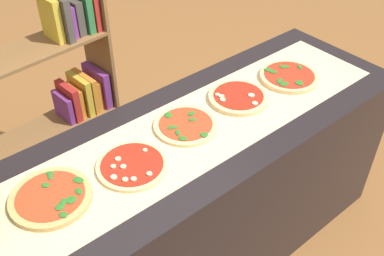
# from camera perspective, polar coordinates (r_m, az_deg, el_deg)

# --- Properties ---
(ground_plane) EXTENTS (12.00, 12.00, 0.00)m
(ground_plane) POSITION_cam_1_polar(r_m,az_deg,el_deg) (2.66, 0.00, -15.87)
(ground_plane) COLOR brown
(counter) EXTENTS (2.25, 0.73, 0.92)m
(counter) POSITION_cam_1_polar(r_m,az_deg,el_deg) (2.30, 0.00, -9.30)
(counter) COLOR black
(counter) RESTS_ON ground_plane
(parchment_paper) EXTENTS (2.05, 0.46, 0.00)m
(parchment_paper) POSITION_cam_1_polar(r_m,az_deg,el_deg) (1.98, 0.00, -0.43)
(parchment_paper) COLOR beige
(parchment_paper) RESTS_ON counter
(pizza_spinach_0) EXTENTS (0.31, 0.31, 0.03)m
(pizza_spinach_0) POSITION_cam_1_polar(r_m,az_deg,el_deg) (1.76, -17.53, -8.41)
(pizza_spinach_0) COLOR tan
(pizza_spinach_0) RESTS_ON parchment_paper
(pizza_mushroom_1) EXTENTS (0.29, 0.29, 0.02)m
(pizza_mushroom_1) POSITION_cam_1_polar(r_m,az_deg,el_deg) (1.82, -7.65, -4.75)
(pizza_mushroom_1) COLOR #E5C17F
(pizza_mushroom_1) RESTS_ON parchment_paper
(pizza_spinach_2) EXTENTS (0.29, 0.29, 0.02)m
(pizza_spinach_2) POSITION_cam_1_polar(r_m,az_deg,el_deg) (2.00, -0.82, 0.40)
(pizza_spinach_2) COLOR #E5C17F
(pizza_spinach_2) RESTS_ON parchment_paper
(pizza_mushroom_3) EXTENTS (0.29, 0.29, 0.03)m
(pizza_mushroom_3) POSITION_cam_1_polar(r_m,az_deg,el_deg) (2.18, 5.94, 3.95)
(pizza_mushroom_3) COLOR #E5C17F
(pizza_mushroom_3) RESTS_ON parchment_paper
(pizza_spinach_4) EXTENTS (0.30, 0.30, 0.03)m
(pizza_spinach_4) POSITION_cam_1_polar(r_m,az_deg,el_deg) (2.37, 12.28, 6.45)
(pizza_spinach_4) COLOR #E5C17F
(pizza_spinach_4) RESTS_ON parchment_paper
(bookshelf) EXTENTS (0.94, 0.36, 1.56)m
(bookshelf) POSITION_cam_1_polar(r_m,az_deg,el_deg) (2.68, -16.75, 3.84)
(bookshelf) COLOR brown
(bookshelf) RESTS_ON ground_plane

